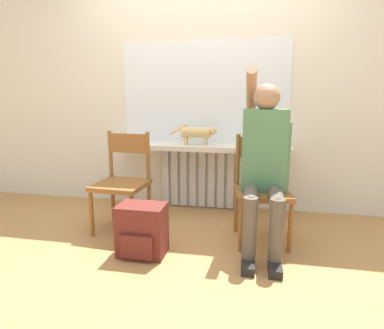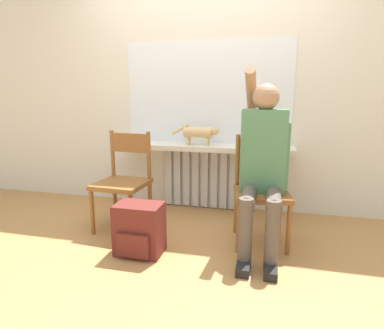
# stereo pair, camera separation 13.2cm
# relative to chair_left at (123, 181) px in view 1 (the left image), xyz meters

# --- Properties ---
(ground_plane) EXTENTS (12.00, 12.00, 0.00)m
(ground_plane) POSITION_rel_chair_left_xyz_m (0.60, -0.45, -0.44)
(ground_plane) COLOR #B27F47
(wall_with_window) EXTENTS (7.00, 0.06, 2.70)m
(wall_with_window) POSITION_rel_chair_left_xyz_m (0.60, 0.78, 0.91)
(wall_with_window) COLOR silver
(wall_with_window) RESTS_ON ground_plane
(radiator) EXTENTS (0.89, 0.08, 0.64)m
(radiator) POSITION_rel_chair_left_xyz_m (0.60, 0.70, -0.12)
(radiator) COLOR silver
(radiator) RESTS_ON ground_plane
(windowsill) EXTENTS (1.77, 0.32, 0.05)m
(windowsill) POSITION_rel_chair_left_xyz_m (0.60, 0.59, 0.23)
(windowsill) COLOR silver
(windowsill) RESTS_ON radiator
(window_glass) EXTENTS (1.70, 0.01, 1.01)m
(window_glass) POSITION_rel_chair_left_xyz_m (0.60, 0.75, 0.76)
(window_glass) COLOR white
(window_glass) RESTS_ON windowsill
(chair_left) EXTENTS (0.45, 0.45, 0.86)m
(chair_left) POSITION_rel_chair_left_xyz_m (0.00, 0.00, 0.00)
(chair_left) COLOR brown
(chair_left) RESTS_ON ground_plane
(chair_right) EXTENTS (0.48, 0.48, 0.86)m
(chair_right) POSITION_rel_chair_left_xyz_m (1.20, -0.00, 0.00)
(chair_right) COLOR brown
(chair_right) RESTS_ON ground_plane
(person) EXTENTS (0.36, 0.98, 1.39)m
(person) POSITION_rel_chair_left_xyz_m (1.20, -0.11, 0.25)
(person) COLOR brown
(person) RESTS_ON ground_plane
(cat) EXTENTS (0.48, 0.11, 0.21)m
(cat) POSITION_rel_chair_left_xyz_m (0.57, 0.56, 0.37)
(cat) COLOR #DBB77A
(cat) RESTS_ON windowsill
(backpack) EXTENTS (0.35, 0.27, 0.39)m
(backpack) POSITION_rel_chair_left_xyz_m (0.33, -0.44, -0.25)
(backpack) COLOR maroon
(backpack) RESTS_ON ground_plane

